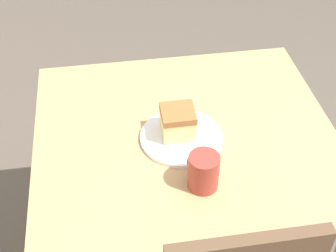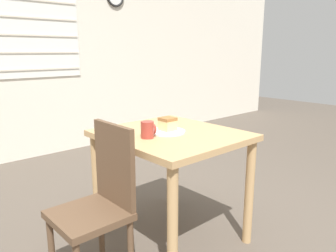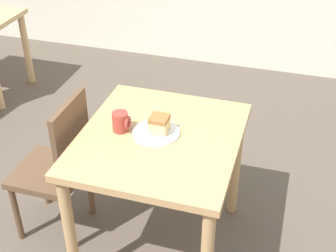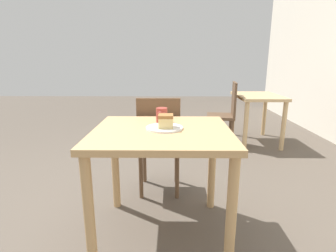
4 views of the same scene
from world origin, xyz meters
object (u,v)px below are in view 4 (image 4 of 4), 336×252
dining_table_far (257,104)px  chair_near_window (159,144)px  dining_table_near (162,148)px  cake_slice (166,121)px  plate (164,128)px  coffee_mug (162,115)px  chair_far_corner (226,112)px

dining_table_far → chair_near_window: size_ratio=0.93×
dining_table_near → dining_table_far: dining_table_near is taller
dining_table_near → cake_slice: 0.18m
plate → cake_slice: bearing=34.1°
plate → cake_slice: (0.01, 0.01, 0.05)m
dining_table_far → coffee_mug: size_ratio=8.09×
coffee_mug → chair_near_window: bearing=-174.4°
chair_near_window → coffee_mug: (0.38, 0.04, 0.34)m
chair_near_window → coffee_mug: bearing=95.6°
chair_near_window → plate: 0.63m
dining_table_near → dining_table_far: bearing=148.5°
dining_table_far → cake_slice: 2.52m
dining_table_near → cake_slice: size_ratio=9.32×
chair_far_corner → cake_slice: bearing=-14.4°
dining_table_near → plate: bearing=142.9°
dining_table_near → cake_slice: cake_slice is taller
dining_table_near → chair_near_window: 0.61m
chair_near_window → chair_far_corner: (-1.44, 0.88, 0.00)m
plate → cake_slice: size_ratio=2.53×
plate → dining_table_near: bearing=-37.1°
plate → coffee_mug: coffee_mug is taller
dining_table_near → chair_near_window: chair_near_window is taller
dining_table_far → cake_slice: (2.15, -1.29, 0.25)m
dining_table_near → coffee_mug: (-0.20, -0.01, 0.18)m
dining_table_near → plate: 0.13m
plate → coffee_mug: bearing=-172.4°
dining_table_far → cake_slice: bearing=-31.1°
cake_slice → coffee_mug: size_ratio=0.92×
chair_near_window → cake_slice: (0.57, 0.07, 0.34)m
dining_table_near → coffee_mug: bearing=-178.0°
plate → chair_far_corner: bearing=157.7°
chair_far_corner → plate: chair_far_corner is taller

